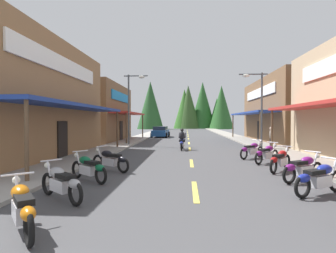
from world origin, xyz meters
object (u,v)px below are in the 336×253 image
object	(u,v)px
motorcycle_parked_right_4	(267,153)
motorcycle_parked_left_3	(111,160)
rider_cruising_lead	(182,141)
pedestrian_browsing	(271,137)
motorcycle_parked_left_2	(89,167)
motorcycle_parked_left_1	(61,182)
motorcycle_parked_left_0	(22,207)
parked_car_curbside	(161,132)
streetlamp_left	(132,99)
motorcycle_parked_right_1	(319,178)
streetlamp_right	(257,99)
motorcycle_parked_right_3	(280,160)
motorcycle_parked_right_2	(303,168)
motorcycle_parked_right_5	(252,150)

from	to	relation	value
motorcycle_parked_right_4	motorcycle_parked_left_3	bearing A→B (deg)	156.41
rider_cruising_lead	pedestrian_browsing	xyz separation A→B (m)	(6.41, 0.24, 0.32)
motorcycle_parked_left_2	motorcycle_parked_left_1	bearing A→B (deg)	129.23
motorcycle_parked_left_0	motorcycle_parked_left_2	size ratio (longest dim) A/B	0.95
motorcycle_parked_left_2	parked_car_curbside	size ratio (longest dim) A/B	0.40
streetlamp_left	motorcycle_parked_left_2	size ratio (longest dim) A/B	3.41
motorcycle_parked_left_1	motorcycle_parked_left_3	size ratio (longest dim) A/B	0.93
motorcycle_parked_right_1	streetlamp_left	bearing A→B (deg)	89.48
motorcycle_parked_left_1	motorcycle_parked_left_2	distance (m)	2.20
motorcycle_parked_right_1	pedestrian_browsing	size ratio (longest dim) A/B	1.12
streetlamp_left	motorcycle_parked_left_1	world-z (taller)	streetlamp_left
streetlamp_right	parked_car_curbside	size ratio (longest dim) A/B	1.27
pedestrian_browsing	streetlamp_left	bearing A→B (deg)	166.24
motorcycle_parked_right_3	rider_cruising_lead	bearing A→B (deg)	67.71
rider_cruising_lead	parked_car_curbside	bearing A→B (deg)	14.55
streetlamp_left	motorcycle_parked_right_1	xyz separation A→B (m)	(8.38, -14.40, -3.45)
motorcycle_parked_left_0	pedestrian_browsing	distance (m)	17.27
streetlamp_left	rider_cruising_lead	size ratio (longest dim) A/B	2.82
motorcycle_parked_right_2	motorcycle_parked_right_5	bearing A→B (deg)	61.65
motorcycle_parked_right_3	pedestrian_browsing	xyz separation A→B (m)	(2.18, 8.10, 0.49)
motorcycle_parked_right_5	rider_cruising_lead	distance (m)	5.73
motorcycle_parked_right_3	motorcycle_parked_right_5	bearing A→B (deg)	43.28
motorcycle_parked_right_1	parked_car_curbside	distance (m)	26.96
streetlamp_right	motorcycle_parked_left_3	distance (m)	12.34
motorcycle_parked_right_4	motorcycle_parked_right_5	bearing A→B (deg)	58.14
motorcycle_parked_right_3	motorcycle_parked_left_3	world-z (taller)	same
streetlamp_right	motorcycle_parked_left_0	size ratio (longest dim) A/B	3.31
motorcycle_parked_right_4	motorcycle_parked_right_5	size ratio (longest dim) A/B	0.97
motorcycle_parked_right_4	motorcycle_parked_right_5	distance (m)	1.67
streetlamp_right	motorcycle_parked_right_3	bearing A→B (deg)	-98.32
motorcycle_parked_right_1	motorcycle_parked_left_1	xyz separation A→B (m)	(-7.09, -0.99, 0.00)
motorcycle_parked_right_2	motorcycle_parked_left_1	bearing A→B (deg)	167.70
motorcycle_parked_right_4	motorcycle_parked_left_2	xyz separation A→B (m)	(-7.41, -4.43, 0.00)
motorcycle_parked_right_1	motorcycle_parked_right_3	distance (m)	3.53
rider_cruising_lead	pedestrian_browsing	size ratio (longest dim) A/B	1.27
motorcycle_parked_right_2	motorcycle_parked_left_3	bearing A→B (deg)	136.83
rider_cruising_lead	parked_car_curbside	distance (m)	14.93
rider_cruising_lead	motorcycle_parked_left_2	bearing A→B (deg)	165.95
motorcycle_parked_left_0	motorcycle_parked_left_2	world-z (taller)	same
motorcycle_parked_right_3	pedestrian_browsing	bearing A→B (deg)	24.37
motorcycle_parked_right_4	motorcycle_parked_left_2	world-z (taller)	same
streetlamp_left	motorcycle_parked_right_3	distance (m)	14.24
streetlamp_right	motorcycle_parked_right_4	size ratio (longest dim) A/B	3.43
motorcycle_parked_right_1	parked_car_curbside	bearing A→B (deg)	74.53
motorcycle_parked_right_4	parked_car_curbside	world-z (taller)	parked_car_curbside
streetlamp_right	motorcycle_parked_left_1	world-z (taller)	streetlamp_right
motorcycle_parked_right_2	pedestrian_browsing	bearing A→B (deg)	46.18
motorcycle_parked_left_2	rider_cruising_lead	world-z (taller)	rider_cruising_lead
motorcycle_parked_left_0	parked_car_curbside	distance (m)	28.98
motorcycle_parked_right_2	streetlamp_left	bearing A→B (deg)	92.06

